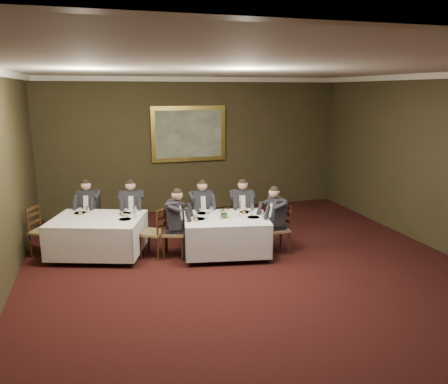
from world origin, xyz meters
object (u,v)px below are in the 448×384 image
table_second (98,234)px  diner_main_backleft (201,218)px  table_main (226,233)px  chair_sec_endright (154,242)px  chair_main_backleft (201,229)px  diner_main_backright (242,217)px  chair_main_backright (242,227)px  painting (189,134)px  chair_main_endright (277,239)px  diner_sec_backright (132,218)px  chair_sec_backright (133,228)px  diner_main_endleft (174,231)px  candlestick (240,208)px  diner_main_endright (277,228)px  chair_sec_backleft (90,228)px  chair_main_endleft (174,243)px  chair_sec_endleft (44,241)px  centerpiece (224,212)px  diner_sec_backleft (90,218)px

table_second → diner_main_backleft: diner_main_backleft is taller
table_main → chair_sec_endright: size_ratio=1.81×
chair_main_backleft → diner_main_backright: 0.90m
chair_main_backright → painting: (-0.57, 2.71, 1.77)m
chair_main_endright → painting: (-1.01, 3.63, 1.77)m
diner_main_backright → diner_sec_backright: size_ratio=1.00×
table_main → chair_sec_backright: (-1.70, 1.33, -0.17)m
diner_main_endleft → candlestick: (1.28, -0.15, 0.41)m
table_main → diner_main_endright: diner_main_endright is taller
table_second → chair_sec_backleft: bearing=99.1°
diner_sec_backright → chair_main_endleft: bearing=127.9°
diner_main_endleft → chair_sec_endleft: size_ratio=1.35×
diner_main_endright → chair_sec_endright: 2.44m
chair_sec_endleft → table_main: bearing=102.0°
diner_main_endleft → diner_sec_backright: size_ratio=1.00×
table_main → chair_main_backright: bearing=52.4°
diner_main_backright → candlestick: 0.87m
chair_main_backleft → diner_main_backright: bearing=165.3°
table_second → diner_main_backleft: bearing=6.4°
chair_sec_backleft → chair_sec_backright: size_ratio=1.00×
chair_main_endright → diner_sec_backright: diner_sec_backright is taller
diner_sec_backright → centerpiece: size_ratio=5.46×
chair_sec_backright → centerpiece: 2.23m
diner_main_endleft → chair_sec_backleft: size_ratio=1.35×
diner_main_backright → chair_main_endleft: (-1.58, -0.55, -0.23)m
diner_main_endright → painting: 4.06m
centerpiece → painting: size_ratio=0.13×
table_main → centerpiece: centerpiece is taller
chair_sec_endleft → diner_main_backleft: bearing=116.1°
diner_main_backright → chair_sec_backleft: size_ratio=1.35×
chair_main_endright → diner_sec_backleft: size_ratio=0.74×
diner_main_backleft → chair_sec_backleft: (-2.28, 0.74, -0.23)m
diner_main_backleft → chair_sec_backright: (-1.41, 0.45, -0.23)m
diner_sec_backright → chair_sec_endright: (0.32, -1.03, -0.23)m
diner_sec_backleft → chair_sec_endleft: 1.09m
chair_main_backleft → chair_main_backright: same height
chair_main_backright → painting: painting is taller
chair_sec_endleft → diner_sec_backleft: bearing=153.8°
candlestick → chair_main_endleft: bearing=173.1°
diner_sec_backleft → diner_sec_backright: (0.87, -0.29, 0.00)m
chair_sec_endright → chair_sec_endleft: same height
chair_sec_endright → painting: size_ratio=0.51×
chair_sec_endright → chair_sec_endleft: 2.17m
chair_main_endright → diner_sec_backright: 3.10m
chair_main_endleft → chair_sec_endright: bearing=-88.9°
chair_main_backright → table_main: bearing=63.3°
chair_sec_endright → diner_sec_backleft: bearing=73.9°
chair_main_endright → chair_sec_backright: bearing=58.8°
chair_main_backleft → table_second: bearing=2.8°
chair_sec_backright → chair_sec_endleft: 1.78m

